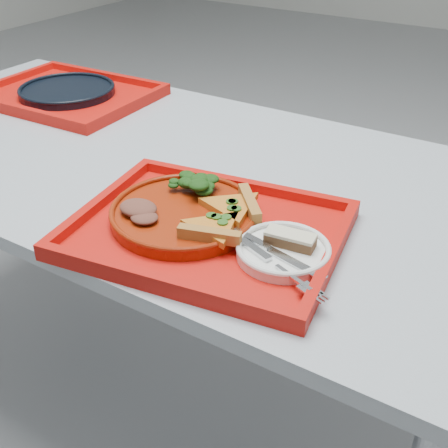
% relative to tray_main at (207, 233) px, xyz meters
% --- Properties ---
extents(ground, '(10.00, 10.00, 0.00)m').
position_rel_tray_main_xyz_m(ground, '(-0.28, 0.21, -0.76)').
color(ground, '#94979C').
rests_on(ground, ground).
extents(table, '(1.60, 0.80, 0.75)m').
position_rel_tray_main_xyz_m(table, '(-0.28, 0.21, -0.08)').
color(table, '#98A1AB').
rests_on(table, ground).
extents(tray_main, '(0.50, 0.41, 0.01)m').
position_rel_tray_main_xyz_m(tray_main, '(0.00, 0.00, 0.00)').
color(tray_main, red).
rests_on(tray_main, table).
extents(tray_far, '(0.46, 0.36, 0.01)m').
position_rel_tray_main_xyz_m(tray_far, '(-0.71, 0.38, 0.00)').
color(tray_far, red).
rests_on(tray_far, table).
extents(dinner_plate, '(0.26, 0.26, 0.02)m').
position_rel_tray_main_xyz_m(dinner_plate, '(-0.05, 0.01, 0.02)').
color(dinner_plate, maroon).
rests_on(dinner_plate, tray_main).
extents(side_plate, '(0.15, 0.15, 0.01)m').
position_rel_tray_main_xyz_m(side_plate, '(0.15, 0.00, 0.01)').
color(side_plate, white).
rests_on(side_plate, tray_main).
extents(navy_plate, '(0.26, 0.26, 0.02)m').
position_rel_tray_main_xyz_m(navy_plate, '(-0.71, 0.38, 0.01)').
color(navy_plate, black).
rests_on(navy_plate, tray_far).
extents(pizza_slice_a, '(0.13, 0.14, 0.02)m').
position_rel_tray_main_xyz_m(pizza_slice_a, '(0.03, -0.02, 0.03)').
color(pizza_slice_a, gold).
rests_on(pizza_slice_a, dinner_plate).
extents(pizza_slice_b, '(0.17, 0.17, 0.02)m').
position_rel_tray_main_xyz_m(pizza_slice_b, '(0.01, 0.06, 0.03)').
color(pizza_slice_b, gold).
rests_on(pizza_slice_b, dinner_plate).
extents(salad_heap, '(0.09, 0.08, 0.04)m').
position_rel_tray_main_xyz_m(salad_heap, '(-0.08, 0.08, 0.04)').
color(salad_heap, black).
rests_on(salad_heap, dinner_plate).
extents(meat_portion, '(0.07, 0.06, 0.02)m').
position_rel_tray_main_xyz_m(meat_portion, '(-0.12, -0.04, 0.03)').
color(meat_portion, brown).
rests_on(meat_portion, dinner_plate).
extents(dessert_bar, '(0.08, 0.04, 0.02)m').
position_rel_tray_main_xyz_m(dessert_bar, '(0.15, 0.02, 0.03)').
color(dessert_bar, '#482618').
rests_on(dessert_bar, side_plate).
extents(knife, '(0.18, 0.06, 0.01)m').
position_rel_tray_main_xyz_m(knife, '(0.14, -0.02, 0.02)').
color(knife, silver).
rests_on(knife, side_plate).
extents(fork, '(0.18, 0.09, 0.01)m').
position_rel_tray_main_xyz_m(fork, '(0.16, -0.05, 0.02)').
color(fork, silver).
rests_on(fork, side_plate).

